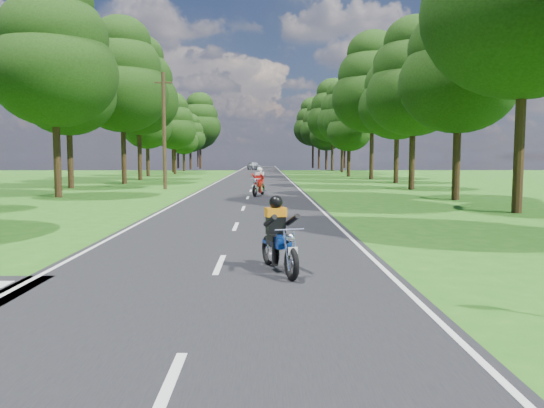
{
  "coord_description": "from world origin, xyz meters",
  "views": [
    {
      "loc": [
        0.94,
        -8.84,
        2.25
      ],
      "look_at": [
        1.11,
        4.0,
        1.1
      ],
      "focal_mm": 35.0,
      "sensor_mm": 36.0,
      "label": 1
    }
  ],
  "objects": [
    {
      "name": "rider_near_blue",
      "position": [
        1.21,
        1.27,
        0.76
      ],
      "size": [
        1.07,
        1.87,
        1.48
      ],
      "primitive_type": null,
      "rotation": [
        0.0,
        0.0,
        0.29
      ],
      "color": "navy",
      "rests_on": "main_road"
    },
    {
      "name": "rider_far_red",
      "position": [
        0.58,
        21.48,
        0.84
      ],
      "size": [
        1.13,
        2.06,
        1.63
      ],
      "primitive_type": null,
      "rotation": [
        0.0,
        0.0,
        -0.26
      ],
      "color": "#AC170D",
      "rests_on": "main_road"
    },
    {
      "name": "treeline",
      "position": [
        1.43,
        60.06,
        8.25
      ],
      "size": [
        40.0,
        115.35,
        14.78
      ],
      "color": "black",
      "rests_on": "ground"
    },
    {
      "name": "road_markings",
      "position": [
        -0.14,
        48.13,
        0.02
      ],
      "size": [
        7.4,
        140.0,
        0.01
      ],
      "color": "silver",
      "rests_on": "main_road"
    },
    {
      "name": "distant_car",
      "position": [
        -0.99,
        83.4,
        0.72
      ],
      "size": [
        2.8,
        4.44,
        1.41
      ],
      "primitive_type": "imported",
      "rotation": [
        0.0,
        0.0,
        0.3
      ],
      "color": "silver",
      "rests_on": "main_road"
    },
    {
      "name": "ground",
      "position": [
        0.0,
        0.0,
        0.0
      ],
      "size": [
        160.0,
        160.0,
        0.0
      ],
      "primitive_type": "plane",
      "color": "#215814",
      "rests_on": "ground"
    },
    {
      "name": "telegraph_pole",
      "position": [
        -6.0,
        28.0,
        4.07
      ],
      "size": [
        1.2,
        0.26,
        8.0
      ],
      "color": "#382616",
      "rests_on": "ground"
    },
    {
      "name": "main_road",
      "position": [
        0.0,
        50.0,
        0.01
      ],
      "size": [
        7.0,
        140.0,
        0.02
      ],
      "primitive_type": "cube",
      "color": "black",
      "rests_on": "ground"
    }
  ]
}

